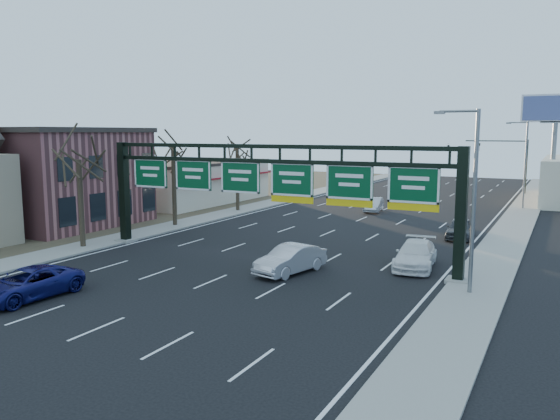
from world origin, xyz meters
The scene contains 20 objects.
ground centered at (0.00, 0.00, 0.00)m, with size 160.00×160.00×0.00m, color black.
sidewalk_left centered at (-12.80, 20.00, 0.06)m, with size 3.00×120.00×0.12m, color gray.
sidewalk_right centered at (12.80, 20.00, 0.06)m, with size 3.00×120.00×0.12m, color gray.
dirt_strip_left centered at (-25.00, 20.00, 0.03)m, with size 21.00×120.00×0.06m, color #473D2B.
lane_markings centered at (0.00, 20.00, 0.01)m, with size 21.60×120.00×0.01m, color white.
sign_gantry centered at (0.16, 8.00, 4.63)m, with size 24.60×1.20×7.20m.
brick_block centered at (-21.50, 11.00, 4.16)m, with size 10.40×12.40×8.30m.
cream_strip centered at (-21.48, 29.00, 2.36)m, with size 10.90×18.40×4.70m.
tree_gantry centered at (-12.80, 5.00, 7.11)m, with size 3.60×3.60×8.48m.
tree_mid centered at (-12.80, 15.00, 7.85)m, with size 3.60×3.60×9.24m.
tree_far centered at (-12.80, 25.00, 7.48)m, with size 3.60×3.60×8.86m.
streetlight_near centered at (12.47, 6.00, 5.08)m, with size 2.15×0.22×9.00m.
streetlight_far centered at (12.47, 40.00, 5.08)m, with size 2.15×0.22×9.00m.
billboard_right centered at (15.00, 44.98, 9.06)m, with size 7.00×0.50×12.00m.
traffic_signal_mast centered at (5.69, 55.00, 5.50)m, with size 10.16×0.54×7.00m.
car_blue_suv centered at (-6.01, -4.57, 0.73)m, with size 2.42×5.25×1.46m, color navy.
car_silver_sedan centered at (2.95, 5.60, 0.79)m, with size 1.67×4.79×1.58m, color #BBBBC0.
car_white_wagon centered at (8.89, 10.17, 0.77)m, with size 2.16×5.30×1.54m, color white.
car_grey_far centered at (9.60, 20.64, 0.75)m, with size 1.78×4.42×1.51m, color #3D3F42.
car_silver_distant centered at (-0.53, 31.10, 0.70)m, with size 1.47×4.22×1.39m, color #B9BABF.
Camera 1 is at (16.47, -21.30, 7.90)m, focal length 35.00 mm.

